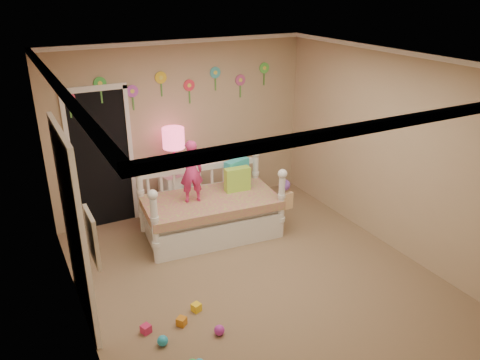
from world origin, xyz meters
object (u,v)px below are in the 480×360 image
daybed (211,201)px  nightstand (177,195)px  child (191,171)px  table_lamp (174,144)px

daybed → nightstand: 0.77m
child → table_lamp: bearing=-82.0°
daybed → child: size_ratio=2.14×
daybed → nightstand: daybed is taller
daybed → nightstand: bearing=113.8°
daybed → nightstand: (-0.24, 0.72, -0.15)m
nightstand → table_lamp: table_lamp is taller
child → nightstand: size_ratio=1.23×
daybed → table_lamp: (-0.24, 0.72, 0.67)m
child → nightstand: child is taller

